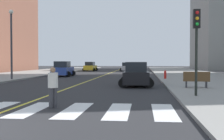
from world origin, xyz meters
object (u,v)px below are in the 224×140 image
Objects in this scene: street_lamp at (11,38)px; car_silver_nearest at (126,67)px; park_bench at (196,80)px; fire_hydrant at (165,75)px; car_blue_fourth at (63,69)px; car_black_second at (136,75)px; pedestrian_crossing at (53,85)px; traffic_light_near_corner at (197,35)px; car_yellow_third at (90,67)px.

car_silver_nearest is at bearing 71.28° from street_lamp.
park_bench reaches higher than fire_hydrant.
street_lamp is (-3.01, -8.47, 3.44)m from car_blue_fourth.
car_black_second is (2.85, -35.08, 0.09)m from car_silver_nearest.
car_black_second is 8.45m from fire_hydrant.
fire_hydrant is at bearing -26.18° from car_blue_fourth.
car_silver_nearest is 2.27× the size of pedestrian_crossing.
park_bench is (14.12, -16.44, -0.23)m from car_blue_fourth.
traffic_light_near_corner is at bearing 161.96° from pedestrian_crossing.
street_lamp is at bearing -38.31° from traffic_light_near_corner.
park_bench is at bearing 98.26° from car_silver_nearest.
park_bench is 2.07× the size of fire_hydrant.
car_black_second is at bearing 92.22° from car_silver_nearest.
car_black_second is at bearing -55.69° from car_blue_fourth.
pedestrian_crossing is 0.25× the size of street_lamp.
pedestrian_crossing is (6.59, -25.14, 0.04)m from car_blue_fourth.
park_bench is at bearing -24.93° from street_lamp.
car_blue_fourth reaches higher than car_yellow_third.
pedestrian_crossing is (-0.44, -46.30, 0.15)m from car_silver_nearest.
car_silver_nearest reaches higher than fire_hydrant.
car_yellow_third is 0.92× the size of traffic_light_near_corner.
fire_hydrant is at bearing -61.40° from car_yellow_third.
car_yellow_third is at bearing 89.18° from car_blue_fourth.
pedestrian_crossing is at bearing 143.81° from park_bench.
car_blue_fourth is at bearing -55.82° from car_black_second.
car_black_second is 1.03× the size of car_yellow_third.
traffic_light_near_corner is 0.65× the size of street_lamp.
traffic_light_near_corner is (6.22, -42.47, 2.58)m from car_silver_nearest.
street_lamp is at bearing -107.97° from pedestrian_crossing.
car_blue_fourth is at bearing 70.41° from street_lamp.
car_black_second is at bearing -71.13° from car_yellow_third.
traffic_light_near_corner reaches higher than pedestrian_crossing.
park_bench is 10.54m from fire_hydrant.
street_lamp reaches higher than car_blue_fourth.
car_blue_fourth is (-7.03, -21.16, 0.11)m from car_silver_nearest.
park_bench is (4.25, -2.51, -0.21)m from car_black_second.
car_blue_fourth is 0.97× the size of traffic_light_near_corner.
pedestrian_crossing is at bearing 87.03° from car_silver_nearest.
car_black_second is 11.69m from pedestrian_crossing.
park_bench is 11.51m from pedestrian_crossing.
car_blue_fourth is at bearing -87.03° from car_yellow_third.
car_black_second is 4.94m from park_bench.
fire_hydrant is at bearing -88.20° from traffic_light_near_corner.
car_silver_nearest is at bearing -138.46° from pedestrian_crossing.
car_silver_nearest is 0.93× the size of car_yellow_third.
car_yellow_third reaches higher than car_silver_nearest.
car_blue_fourth is at bearing 45.36° from park_bench.
pedestrian_crossing is 19.54m from street_lamp.
street_lamp is at bearing -171.07° from fire_hydrant.
car_black_second reaches higher than pedestrian_crossing.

